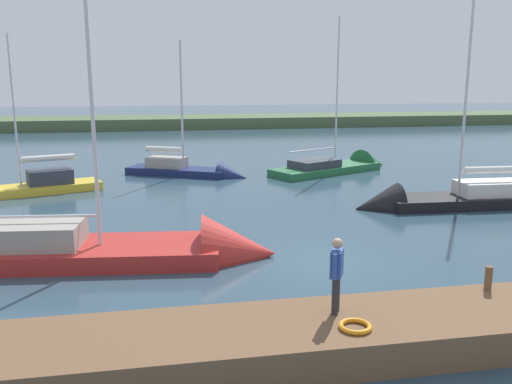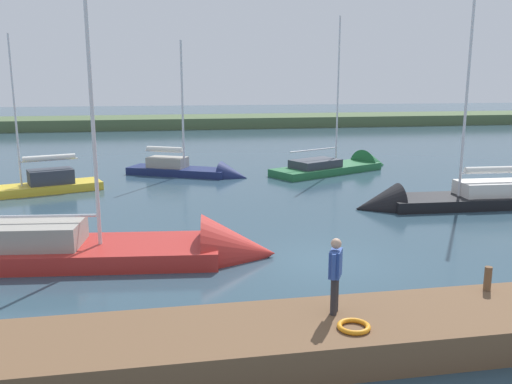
% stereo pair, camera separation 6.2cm
% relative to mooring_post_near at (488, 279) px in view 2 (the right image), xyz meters
% --- Properties ---
extents(ground_plane, '(200.00, 200.00, 0.00)m').
position_rel_mooring_post_near_xyz_m(ground_plane, '(2.55, -4.64, -1.02)').
color(ground_plane, '#2D4756').
extents(far_shoreline, '(180.00, 8.00, 2.40)m').
position_rel_mooring_post_near_xyz_m(far_shoreline, '(2.55, -53.11, -1.02)').
color(far_shoreline, '#4C603D').
rests_on(far_shoreline, ground_plane).
extents(dock_pier, '(25.48, 2.41, 0.73)m').
position_rel_mooring_post_near_xyz_m(dock_pier, '(2.55, 0.84, -0.65)').
color(dock_pier, brown).
rests_on(dock_pier, ground_plane).
extents(mooring_post_near, '(0.17, 0.17, 0.57)m').
position_rel_mooring_post_near_xyz_m(mooring_post_near, '(0.00, 0.00, 0.00)').
color(mooring_post_near, brown).
rests_on(mooring_post_near, dock_pier).
extents(life_ring_buoy, '(0.66, 0.66, 0.10)m').
position_rel_mooring_post_near_xyz_m(life_ring_buoy, '(3.73, 1.32, -0.23)').
color(life_ring_buoy, orange).
rests_on(life_ring_buoy, dock_pier).
extents(sailboat_outer_mooring, '(9.40, 2.52, 10.09)m').
position_rel_mooring_post_near_xyz_m(sailboat_outer_mooring, '(-4.93, -10.60, -0.85)').
color(sailboat_outer_mooring, black).
rests_on(sailboat_outer_mooring, ground_plane).
extents(sailboat_near_dock, '(7.23, 4.84, 8.51)m').
position_rel_mooring_post_near_xyz_m(sailboat_near_dock, '(5.38, -20.41, -0.87)').
color(sailboat_near_dock, navy).
rests_on(sailboat_near_dock, ground_plane).
extents(sailboat_mid_channel, '(10.80, 3.71, 13.44)m').
position_rel_mooring_post_near_xyz_m(sailboat_mid_channel, '(8.20, -5.79, -0.79)').
color(sailboat_mid_channel, '#B22823').
rests_on(sailboat_mid_channel, ground_plane).
extents(sailboat_far_left, '(8.84, 5.87, 10.19)m').
position_rel_mooring_post_near_xyz_m(sailboat_far_left, '(-3.89, -20.66, -0.93)').
color(sailboat_far_left, '#236638').
rests_on(sailboat_far_left, ground_plane).
extents(sailboat_far_right, '(7.60, 4.11, 8.44)m').
position_rel_mooring_post_near_xyz_m(sailboat_far_right, '(14.42, -16.62, -0.84)').
color(sailboat_far_right, gold).
rests_on(sailboat_far_right, ground_plane).
extents(person_on_dock, '(0.40, 0.57, 1.62)m').
position_rel_mooring_post_near_xyz_m(person_on_dock, '(3.88, 0.54, 0.64)').
color(person_on_dock, '#28282D').
rests_on(person_on_dock, dock_pier).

